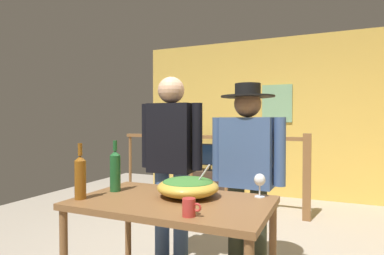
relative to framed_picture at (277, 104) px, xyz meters
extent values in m
cube|color=gold|center=(0.16, 0.06, -0.23)|extent=(5.13, 0.10, 2.68)
cube|color=#78A87D|center=(0.00, 0.00, 0.00)|extent=(0.49, 0.03, 0.63)
cylinder|color=brown|center=(-2.16, -1.15, -1.06)|extent=(0.04, 0.04, 1.02)
cylinder|color=brown|center=(-1.62, -1.15, -1.06)|extent=(0.04, 0.04, 1.02)
cylinder|color=brown|center=(-1.07, -1.15, -1.06)|extent=(0.04, 0.04, 1.02)
cylinder|color=brown|center=(-0.53, -1.15, -1.06)|extent=(0.04, 0.04, 1.02)
cylinder|color=brown|center=(0.01, -1.15, -1.06)|extent=(0.04, 0.04, 1.02)
cylinder|color=brown|center=(0.55, -1.15, -1.06)|extent=(0.04, 0.04, 1.02)
cube|color=brown|center=(-0.80, -1.15, -0.52)|extent=(2.79, 0.07, 0.05)
cube|color=brown|center=(0.55, -1.15, -1.01)|extent=(0.10, 0.10, 1.12)
cube|color=#38281E|center=(-1.09, -0.29, -1.37)|extent=(0.90, 0.40, 0.41)
cube|color=black|center=(-1.09, -0.29, -1.15)|extent=(0.20, 0.12, 0.02)
cylinder|color=black|center=(-1.09, -0.29, -1.10)|extent=(0.03, 0.03, 0.08)
cube|color=black|center=(-1.09, -0.32, -0.87)|extent=(0.60, 0.06, 0.37)
cube|color=black|center=(-1.09, -0.35, -0.87)|extent=(0.55, 0.01, 0.33)
cube|color=brown|center=(-0.11, -3.64, -0.81)|extent=(1.25, 0.77, 0.04)
cylinder|color=brown|center=(-0.69, -3.30, -1.20)|extent=(0.05, 0.05, 0.74)
ellipsoid|color=gold|center=(-0.05, -3.53, -0.73)|extent=(0.41, 0.41, 0.13)
ellipsoid|color=#38702D|center=(-0.05, -3.53, -0.69)|extent=(0.34, 0.34, 0.06)
cylinder|color=silver|center=(0.04, -3.53, -0.67)|extent=(0.15, 0.01, 0.21)
cylinder|color=silver|center=(0.39, -3.35, -0.79)|extent=(0.07, 0.07, 0.01)
cylinder|color=silver|center=(0.39, -3.35, -0.75)|extent=(0.01, 0.01, 0.08)
ellipsoid|color=silver|center=(0.39, -3.35, -0.67)|extent=(0.08, 0.08, 0.08)
cylinder|color=brown|center=(-0.67, -3.87, -0.67)|extent=(0.07, 0.07, 0.25)
cone|color=brown|center=(-0.67, -3.87, -0.52)|extent=(0.07, 0.07, 0.03)
cylinder|color=brown|center=(-0.67, -3.87, -0.47)|extent=(0.03, 0.03, 0.08)
cylinder|color=#1E5628|center=(-0.60, -3.59, -0.66)|extent=(0.08, 0.08, 0.26)
cone|color=#1E5628|center=(-0.60, -3.59, -0.51)|extent=(0.08, 0.08, 0.03)
cylinder|color=#1E5628|center=(-0.60, -3.59, -0.46)|extent=(0.03, 0.03, 0.07)
cylinder|color=#B7332D|center=(0.13, -3.92, -0.74)|extent=(0.07, 0.07, 0.10)
torus|color=#B7332D|center=(0.18, -3.92, -0.74)|extent=(0.05, 0.01, 0.05)
cylinder|color=#3D5684|center=(-0.36, -3.00, -1.15)|extent=(0.13, 0.13, 0.84)
cylinder|color=#3D5684|center=(-0.54, -3.01, -1.15)|extent=(0.13, 0.13, 0.84)
cube|color=black|center=(-0.45, -3.00, -0.43)|extent=(0.39, 0.24, 0.60)
cylinder|color=black|center=(-0.21, -2.99, -0.42)|extent=(0.09, 0.09, 0.57)
cylinder|color=black|center=(-0.69, -3.02, -0.42)|extent=(0.09, 0.09, 0.57)
sphere|color=#D8A884|center=(-0.45, -3.00, -0.02)|extent=(0.23, 0.23, 0.23)
cylinder|color=#2D3323|center=(0.32, -3.01, -1.19)|extent=(0.13, 0.13, 0.77)
cylinder|color=#2D3323|center=(0.14, -3.00, -1.19)|extent=(0.13, 0.13, 0.77)
cube|color=#3D5684|center=(0.23, -3.00, -0.53)|extent=(0.41, 0.24, 0.55)
cylinder|color=#3D5684|center=(0.48, -3.02, -0.51)|extent=(0.09, 0.09, 0.52)
cylinder|color=#3D5684|center=(-0.02, -2.99, -0.51)|extent=(0.09, 0.09, 0.52)
sphere|color=#A37556|center=(0.23, -3.00, -0.15)|extent=(0.21, 0.21, 0.21)
cylinder|color=black|center=(0.23, -3.00, -0.09)|extent=(0.42, 0.42, 0.01)
cylinder|color=black|center=(0.23, -3.00, -0.04)|extent=(0.20, 0.20, 0.10)
camera|label=1|loc=(0.82, -5.46, -0.28)|focal=29.65mm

